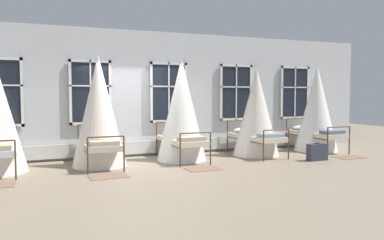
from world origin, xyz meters
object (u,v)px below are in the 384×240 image
(cot_fourth, at_px, (182,111))
(cot_third, at_px, (99,113))
(cot_fifth, at_px, (256,113))
(suitcase_dark, at_px, (317,152))
(cot_sixth, at_px, (316,110))

(cot_fourth, bearing_deg, cot_third, 91.67)
(cot_fifth, height_order, suitcase_dark, cot_fifth)
(cot_third, distance_m, cot_fourth, 2.14)
(cot_third, distance_m, suitcase_dark, 5.67)
(cot_fifth, relative_size, suitcase_dark, 4.38)
(cot_sixth, relative_size, suitcase_dark, 4.60)
(cot_fourth, xyz_separation_m, suitcase_dark, (3.24, -1.45, -1.07))
(cot_third, distance_m, cot_fifth, 4.38)
(suitcase_dark, bearing_deg, cot_third, 164.10)
(cot_fourth, bearing_deg, suitcase_dark, -113.67)
(cot_fourth, height_order, cot_sixth, cot_fourth)
(cot_sixth, bearing_deg, cot_fourth, 90.28)
(cot_fifth, height_order, cot_sixth, cot_sixth)
(cot_third, bearing_deg, cot_fifth, -89.60)
(cot_fourth, distance_m, suitcase_dark, 3.71)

